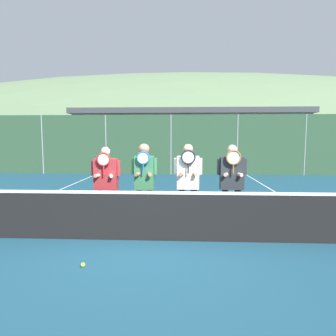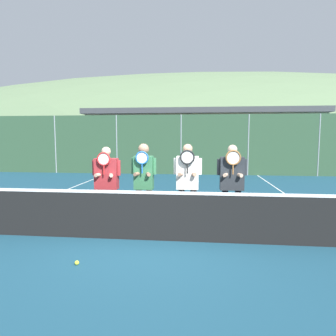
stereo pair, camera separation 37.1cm
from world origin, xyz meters
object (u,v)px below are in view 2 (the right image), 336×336
Objects in this scene: player_center_left at (144,180)px; player_center_right at (188,180)px; car_far_left at (92,155)px; player_leftmost at (107,180)px; player_rightmost at (232,180)px; tennis_ball_on_court at (77,263)px; car_left_of_center at (168,156)px; car_center at (254,156)px.

player_center_right is at bearing 7.75° from player_center_left.
player_center_left is 13.15m from car_far_left.
player_rightmost reaches higher than player_leftmost.
player_center_right is 2.78m from tennis_ball_on_court.
player_center_right is at bearing 50.55° from tennis_ball_on_court.
player_rightmost is 11.77m from car_left_of_center.
player_center_right is 0.42× the size of car_left_of_center.
car_left_of_center is (0.12, 11.51, -0.18)m from player_leftmost.
car_left_of_center is at bearing -175.83° from car_center.
player_center_right is 27.11× the size of tennis_ball_on_court.
player_center_left is (0.85, -0.12, 0.04)m from player_leftmost.
car_center is (2.51, 11.85, -0.22)m from player_rightmost.
player_rightmost is 26.91× the size of tennis_ball_on_court.
player_center_left is 1.86m from player_rightmost.
player_center_right is at bearing -106.13° from car_center.
car_left_of_center is at bearing 89.42° from player_leftmost.
car_center is at bearing 73.87° from player_center_right.
player_leftmost is at bearing -68.10° from car_far_left.
car_left_of_center is (4.85, -0.27, -0.02)m from car_far_left.
player_center_left is 0.42× the size of car_left_of_center.
player_leftmost is 2.24m from tennis_ball_on_court.
tennis_ball_on_court is at bearing -110.09° from car_center.
car_far_left is 14.63m from tennis_ball_on_court.
player_center_right reaches higher than car_left_of_center.
car_center is 67.77× the size of tennis_ball_on_court.
car_far_left is at bearing -179.40° from car_center.
player_center_right is 11.63m from car_left_of_center.
player_rightmost reaches higher than tennis_ball_on_court.
player_leftmost reaches higher than car_center.
player_center_right reaches higher than player_leftmost.
car_left_of_center is 64.58× the size of tennis_ball_on_court.
player_center_left is 1.00× the size of player_center_right.
player_leftmost reaches higher than car_far_left.
car_far_left is 9.94m from car_center.
player_leftmost is 12.70m from car_far_left.
player_rightmost reaches higher than car_center.
player_leftmost is 2.70m from player_rightmost.
player_center_right is 12.37m from car_center.
tennis_ball_on_court is (-5.07, -13.87, -0.83)m from car_center.
player_center_left reaches higher than player_center_right.
car_center reaches higher than tennis_ball_on_court.
player_center_right reaches higher than car_center.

